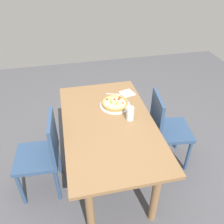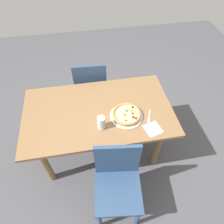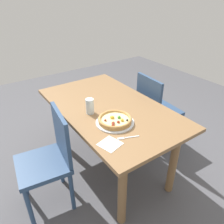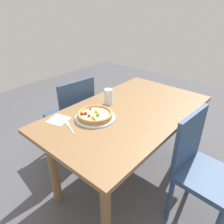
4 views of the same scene
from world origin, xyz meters
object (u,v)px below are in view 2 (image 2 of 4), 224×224
Objects in this scene: chair_near at (91,86)px; plate at (126,116)px; chair_far at (118,182)px; pizza at (127,114)px; fork at (149,117)px; drinking_glass at (101,123)px; dining_table at (99,117)px; napkin at (153,129)px.

chair_near is 0.84m from plate.
pizza is at bearing -101.89° from chair_far.
drinking_glass is at bearing -63.21° from fork.
fork is (-0.47, 0.17, 0.11)m from dining_table.
pizza is (-0.00, 0.00, 0.03)m from plate.
chair_far is at bearing 70.92° from plate.
chair_near reaches higher than fork.
drinking_glass is at bearing -12.41° from napkin.
dining_table is 0.65m from chair_far.
plate is at bearing -80.53° from fork.
pizza reaches higher than plate.
pizza is (-0.18, -0.52, 0.27)m from chair_far.
chair_far is at bearing 97.06° from dining_table.
chair_far is at bearing 99.50° from drinking_glass.
dining_table is 0.56m from napkin.
plate is at bearing -161.01° from drinking_glass.
fork is at bearing 167.62° from pizza.
dining_table is 0.51m from fork.
drinking_glass is (0.46, 0.04, 0.07)m from fork.
drinking_glass is at bearing -84.32° from chair_near.
napkin is (-0.45, 0.10, -0.07)m from drinking_glass.
chair_far is 0.53m from drinking_glass.
dining_table is at bearing -88.12° from drinking_glass.
chair_far is 0.61m from pizza.
pizza is (-0.28, 0.76, 0.27)m from chair_near.
chair_far reaches higher than pizza.
dining_table is at bearing -87.61° from fork.
fork is at bearing -122.43° from chair_far.
drinking_glass reaches higher than pizza.
chair_near is 0.90m from drinking_glass.
chair_near reaches higher than plate.
chair_far is (-0.10, 1.27, 0.00)m from chair_near.
drinking_glass is (-0.03, 0.84, 0.31)m from chair_near.
plate is at bearing -22.95° from pizza.
dining_table is 0.27m from drinking_glass.
drinking_glass is 0.96× the size of napkin.
dining_table is 1.65× the size of chair_near.
chair_near is 1.27m from chair_far.
pizza is 1.71× the size of fork.
napkin reaches higher than dining_table.
chair_far is 0.66m from fork.
plate is 2.30× the size of drinking_glass.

